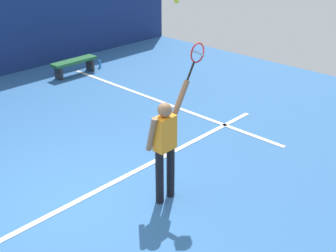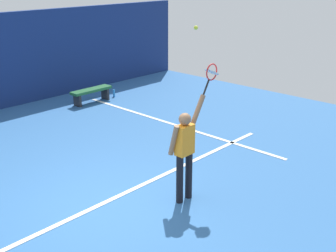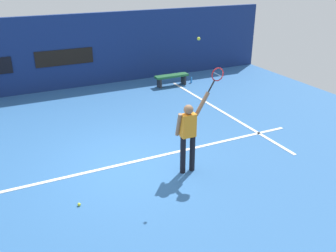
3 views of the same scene
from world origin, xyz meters
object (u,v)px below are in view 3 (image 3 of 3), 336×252
tennis_player (188,133)px  tennis_racket (217,76)px  court_bench (172,78)px  spare_ball (79,204)px  water_bottle (191,80)px  tennis_ball (199,39)px

tennis_player → tennis_racket: bearing=-0.4°
court_bench → spare_ball: size_ratio=20.59×
tennis_racket → court_bench: bearing=72.4°
tennis_player → water_bottle: tennis_player is taller
spare_ball → tennis_racket: bearing=4.2°
tennis_player → spare_ball: bearing=-174.6°
tennis_ball → court_bench: tennis_ball is taller
court_bench → spare_ball: (-5.34, -6.50, -0.30)m
tennis_racket → water_bottle: tennis_racket is taller
tennis_player → court_bench: size_ratio=1.38×
water_bottle → tennis_player: bearing=-119.9°
tennis_ball → water_bottle: (3.45, 6.32, -3.02)m
water_bottle → spare_ball: water_bottle is taller
tennis_ball → court_bench: (2.53, 6.32, -2.80)m
tennis_player → tennis_ball: tennis_ball is taller
tennis_player → court_bench: tennis_player is taller
tennis_player → water_bottle: 7.26m
tennis_player → water_bottle: size_ratio=8.05×
tennis_racket → court_bench: tennis_racket is taller
tennis_player → tennis_ball: bearing=-27.7°
tennis_ball → court_bench: 7.36m
tennis_racket → tennis_ball: bearing=-172.3°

